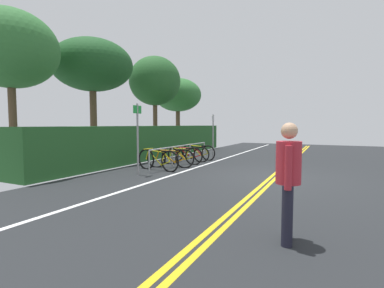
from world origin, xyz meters
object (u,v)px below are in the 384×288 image
sign_post_near (138,132)px  sign_post_far (213,131)px  bicycle_4 (198,152)px  pedestrian (288,175)px  bicycle_1 (171,158)px  bike_rack (182,150)px  bicycle_2 (182,156)px  bicycle_3 (188,154)px  tree_extra (178,95)px  bicycle_0 (158,160)px  tree_near_left (10,49)px  tree_far_right (155,81)px  tree_mid (92,66)px

sign_post_near → sign_post_far: 5.34m
bicycle_4 → pedestrian: bearing=-147.6°
bicycle_4 → bicycle_1: bearing=-178.3°
bicycle_1 → sign_post_far: (3.57, -0.21, 0.89)m
bike_rack → bicycle_4: size_ratio=2.57×
bicycle_2 → bicycle_3: 0.77m
bicycle_3 → tree_extra: 7.61m
bicycle_0 → tree_near_left: size_ratio=0.36×
bicycle_0 → bicycle_2: (1.68, -0.03, -0.02)m
bicycle_4 → tree_near_left: bearing=148.7°
bicycle_0 → tree_far_right: bearing=34.3°
pedestrian → bicycle_2: bearing=38.7°
bike_rack → sign_post_far: bearing=-5.1°
bicycle_0 → bike_rack: bearing=-1.1°
bicycle_0 → tree_mid: 5.37m
bicycle_1 → pedestrian: bearing=-136.6°
tree_far_right → tree_extra: bearing=8.6°
bicycle_2 → tree_mid: bearing=100.8°
bike_rack → sign_post_far: (2.68, -0.24, 0.67)m
pedestrian → sign_post_far: sign_post_far is taller
bicycle_1 → sign_post_near: bearing=176.0°
bicycle_1 → sign_post_far: size_ratio=0.82×
bicycle_0 → tree_far_right: tree_far_right is taller
bicycle_2 → sign_post_far: 2.81m
sign_post_far → bicycle_0: bearing=176.4°
bicycle_3 → bicycle_4: 0.87m
tree_extra → sign_post_near: bearing=-158.1°
sign_post_near → tree_far_right: size_ratio=0.42×
tree_near_left → tree_mid: tree_mid is taller
bicycle_1 → sign_post_far: sign_post_far is taller
sign_post_near → tree_extra: bearing=21.9°
bicycle_1 → bicycle_3: 1.69m
bicycle_3 → tree_far_right: size_ratio=0.33×
sign_post_near → tree_mid: (1.95, 3.76, 2.69)m
sign_post_near → sign_post_far: sign_post_near is taller
bicycle_0 → tree_extra: 9.62m
bicycle_1 → bicycle_4: bicycle_1 is taller
bicycle_3 → bicycle_4: bicycle_4 is taller
bicycle_3 → sign_post_far: sign_post_far is taller
bicycle_0 → bicycle_3: bearing=1.7°
bicycle_1 → tree_far_right: (4.06, 3.34, 3.51)m
tree_far_right → bicycle_2: bearing=-133.5°
bicycle_1 → bicycle_4: (2.55, 0.08, -0.01)m
bicycle_2 → sign_post_near: bearing=177.9°
bicycle_2 → tree_far_right: (3.14, 3.31, 3.51)m
pedestrian → sign_post_near: sign_post_near is taller
bicycle_2 → sign_post_far: (2.65, -0.24, 0.89)m
bicycle_3 → tree_extra: bearing=32.6°
bicycle_4 → tree_near_left: tree_near_left is taller
tree_near_left → bicycle_4: bearing=-31.3°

